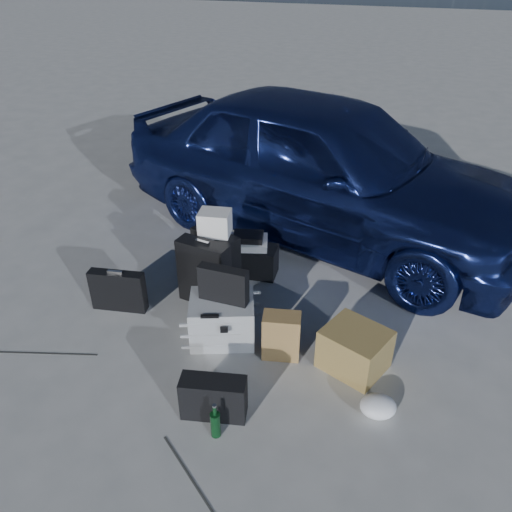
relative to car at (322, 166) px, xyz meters
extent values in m
plane|color=#ACACA7|center=(-0.47, -2.46, -0.79)|extent=(60.00, 60.00, 0.00)
imported|color=navy|center=(0.00, 0.00, 0.00)|extent=(4.94, 3.00, 1.57)
cube|color=#999C9E|center=(-0.27, -2.13, -0.60)|extent=(0.64, 0.59, 0.38)
cube|color=black|center=(-0.25, -2.11, -0.26)|extent=(0.40, 0.11, 0.30)
cube|color=black|center=(-1.30, -2.09, -0.59)|extent=(0.51, 0.20, 0.39)
cube|color=black|center=(-0.62, -1.72, -0.48)|extent=(0.50, 0.23, 0.62)
cube|color=black|center=(-0.63, -1.45, -0.49)|extent=(0.52, 0.34, 0.58)
cube|color=silver|center=(-0.62, -1.47, -0.09)|extent=(0.32, 0.27, 0.22)
cube|color=black|center=(-0.44, -1.14, -0.63)|extent=(0.64, 0.33, 0.31)
cube|color=silver|center=(-0.44, -1.12, -0.45)|extent=(0.47, 0.40, 0.07)
cube|color=black|center=(-0.43, -1.12, -0.38)|extent=(0.33, 0.27, 0.06)
cube|color=olive|center=(0.25, -2.17, -0.59)|extent=(0.33, 0.24, 0.39)
cube|color=olive|center=(0.82, -2.09, -0.61)|extent=(0.57, 0.54, 0.34)
ellipsoid|color=silver|center=(1.08, -2.50, -0.71)|extent=(0.32, 0.30, 0.14)
cube|color=black|center=(0.00, -2.90, -0.63)|extent=(0.48, 0.27, 0.32)
cylinder|color=black|center=(0.09, -3.06, -0.65)|extent=(0.08, 0.08, 0.27)
camera|label=1|loc=(1.12, -5.06, 2.01)|focal=35.00mm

